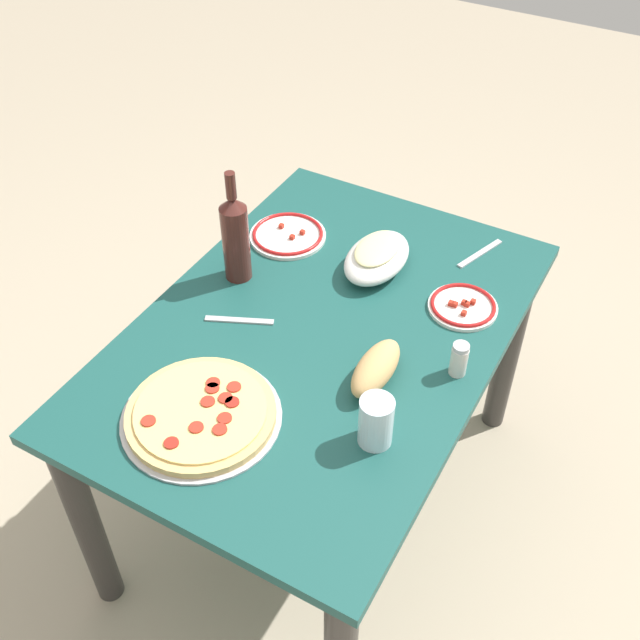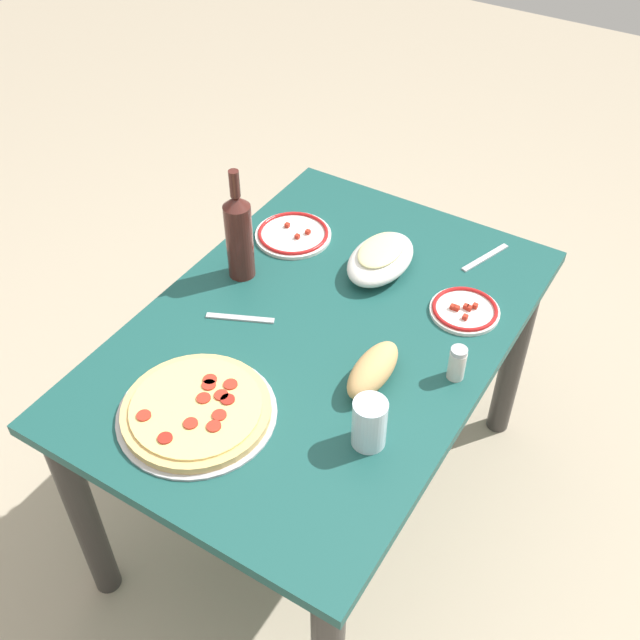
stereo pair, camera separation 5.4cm
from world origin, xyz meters
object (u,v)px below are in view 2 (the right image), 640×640
at_px(water_glass, 369,423).
at_px(pepperoni_pizza, 197,410).
at_px(dining_table, 320,364).
at_px(side_plate_near, 293,234).
at_px(baked_pasta_dish, 381,257).
at_px(bread_loaf, 373,370).
at_px(wine_bottle, 239,234).
at_px(spice_shaker, 457,363).
at_px(side_plate_far, 465,310).

bearing_deg(water_glass, pepperoni_pizza, -69.56).
bearing_deg(water_glass, dining_table, -131.98).
relative_size(pepperoni_pizza, side_plate_near, 1.64).
bearing_deg(baked_pasta_dish, bread_loaf, 25.80).
xyz_separation_m(wine_bottle, spice_shaker, (0.05, 0.63, -0.08)).
height_order(dining_table, wine_bottle, wine_bottle).
xyz_separation_m(water_glass, side_plate_far, (-0.48, 0.01, -0.05)).
distance_m(wine_bottle, side_plate_far, 0.60).
xyz_separation_m(side_plate_far, spice_shaker, (0.21, 0.07, 0.03)).
height_order(baked_pasta_dish, wine_bottle, wine_bottle).
bearing_deg(dining_table, pepperoni_pizza, -13.12).
height_order(water_glass, side_plate_far, water_glass).
bearing_deg(bread_loaf, side_plate_far, 165.16).
distance_m(water_glass, side_plate_near, 0.74).
bearing_deg(water_glass, spice_shaker, 163.54).
xyz_separation_m(water_glass, bread_loaf, (-0.16, -0.08, -0.02)).
bearing_deg(wine_bottle, water_glass, 60.40).
bearing_deg(side_plate_far, side_plate_near, -94.38).
distance_m(side_plate_near, spice_shaker, 0.65).
relative_size(side_plate_far, bread_loaf, 0.92).
bearing_deg(bread_loaf, side_plate_near, -128.93).
bearing_deg(spice_shaker, wine_bottle, -94.21).
relative_size(side_plate_near, bread_loaf, 1.12).
relative_size(dining_table, side_plate_near, 5.73).
bearing_deg(dining_table, spice_shaker, 94.62).
distance_m(wine_bottle, water_glass, 0.64).
xyz_separation_m(wine_bottle, bread_loaf, (0.16, 0.47, -0.09)).
height_order(water_glass, bread_loaf, water_glass).
relative_size(wine_bottle, bread_loaf, 1.65).
distance_m(water_glass, side_plate_far, 0.48).
distance_m(baked_pasta_dish, spice_shaker, 0.41).
xyz_separation_m(dining_table, baked_pasta_dish, (-0.28, 0.02, 0.16)).
relative_size(dining_table, wine_bottle, 3.89).
distance_m(wine_bottle, bread_loaf, 0.51).
height_order(dining_table, baked_pasta_dish, baked_pasta_dish).
relative_size(pepperoni_pizza, side_plate_far, 2.00).
distance_m(dining_table, side_plate_far, 0.39).
height_order(baked_pasta_dish, bread_loaf, baked_pasta_dish).
height_order(wine_bottle, side_plate_far, wine_bottle).
xyz_separation_m(baked_pasta_dish, side_plate_far, (0.04, 0.26, -0.03)).
xyz_separation_m(baked_pasta_dish, side_plate_near, (-0.00, -0.27, -0.03)).
xyz_separation_m(pepperoni_pizza, bread_loaf, (-0.29, 0.28, 0.02)).
bearing_deg(side_plate_near, water_glass, 45.33).
bearing_deg(pepperoni_pizza, wine_bottle, -155.83).
relative_size(bread_loaf, spice_shaker, 2.18).
bearing_deg(side_plate_near, baked_pasta_dish, 89.65).
xyz_separation_m(pepperoni_pizza, wine_bottle, (-0.44, -0.20, 0.11)).
bearing_deg(pepperoni_pizza, spice_shaker, 132.73).
height_order(side_plate_near, side_plate_far, same).
height_order(baked_pasta_dish, water_glass, water_glass).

